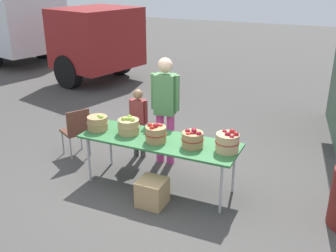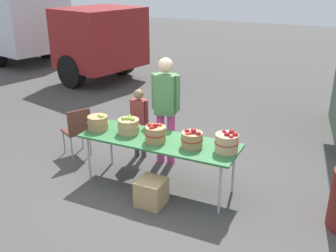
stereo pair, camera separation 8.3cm
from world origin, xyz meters
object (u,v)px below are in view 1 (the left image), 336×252
apple_basket_green_1 (129,126)px  apple_basket_red_2 (228,142)px  apple_basket_red_1 (193,139)px  folding_chair (76,129)px  market_table (159,142)px  apple_basket_red_0 (156,133)px  box_truck (22,19)px  produce_crate (152,192)px  vendor_adult (165,103)px  apple_basket_green_0 (98,123)px  child_customer (139,118)px

apple_basket_green_1 → apple_basket_red_2: apple_basket_red_2 is taller
apple_basket_red_1 → folding_chair: bearing=171.0°
market_table → apple_basket_red_0: size_ratio=7.42×
apple_basket_green_1 → apple_basket_red_0: (0.50, -0.10, 0.01)m
apple_basket_red_0 → box_truck: size_ratio=0.04×
apple_basket_red_0 → produce_crate: size_ratio=0.84×
apple_basket_red_2 → produce_crate: 1.23m
vendor_adult → produce_crate: (0.38, -1.23, -0.85)m
market_table → apple_basket_red_1: size_ratio=7.39×
market_table → vendor_adult: bearing=108.8°
apple_basket_red_1 → apple_basket_red_2: (0.47, 0.06, 0.02)m
market_table → apple_basket_green_1: (-0.51, 0.03, 0.16)m
apple_basket_green_0 → apple_basket_red_2: bearing=2.2°
market_table → apple_basket_red_1: bearing=-3.2°
apple_basket_red_0 → child_customer: child_customer is taller
vendor_adult → child_customer: bearing=-8.9°
apple_basket_red_1 → produce_crate: apple_basket_red_1 is taller
apple_basket_green_1 → produce_crate: 1.06m
apple_basket_red_2 → vendor_adult: vendor_adult is taller
apple_basket_green_0 → market_table: bearing=2.6°
child_customer → apple_basket_green_1: bearing=98.5°
folding_chair → apple_basket_green_1: bearing=105.0°
apple_basket_green_0 → apple_basket_red_0: apple_basket_red_0 is taller
vendor_adult → produce_crate: 1.54m
apple_basket_green_0 → child_customer: child_customer is taller
child_customer → box_truck: box_truck is taller
box_truck → apple_basket_red_0: bearing=-22.1°
folding_chair → vendor_adult: bearing=135.0°
apple_basket_green_0 → box_truck: box_truck is taller
vendor_adult → box_truck: size_ratio=0.22×
market_table → apple_basket_green_1: size_ratio=6.94×
apple_basket_green_0 → apple_basket_red_1: 1.52m
apple_basket_green_0 → produce_crate: bearing=-21.3°
box_truck → folding_chair: 7.89m
box_truck → produce_crate: size_ratio=21.68×
market_table → child_customer: 1.06m
child_customer → box_truck: size_ratio=0.15×
apple_basket_green_0 → apple_basket_red_0: (0.99, -0.03, 0.01)m
child_customer → apple_basket_red_1: bearing=139.0°
folding_chair → market_table: bearing=108.2°
apple_basket_green_1 → apple_basket_red_2: (1.50, 0.01, 0.02)m
apple_basket_red_2 → produce_crate: bearing=-149.1°
vendor_adult → produce_crate: vendor_adult is taller
apple_basket_green_0 → box_truck: (-6.64, 5.48, 0.63)m
folding_chair → apple_basket_green_0: bearing=91.4°
apple_basket_red_2 → child_customer: 1.88m
market_table → apple_basket_red_0: apple_basket_red_0 is taller
vendor_adult → produce_crate: bearing=99.0°
folding_chair → child_customer: bearing=142.7°
vendor_adult → folding_chair: size_ratio=2.05×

